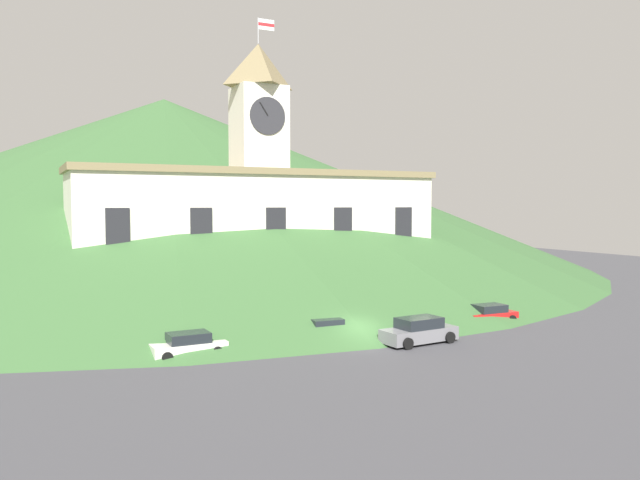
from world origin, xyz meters
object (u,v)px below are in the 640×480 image
object	(u,v)px
car_black_suv	(147,324)
pedestrian	(309,309)
car_silver_hatch	(326,330)
car_yellow_coupe	(405,315)
street_lamp_center	(405,268)
car_white_taxi	(189,346)
car_red_sedan	(489,314)
car_gray_pickup	(419,331)
street_lamp_right	(284,276)
street_lamp_far_right	(159,278)

from	to	relation	value
car_black_suv	pedestrian	xyz separation A→B (m)	(12.75, 0.14, 0.09)
car_silver_hatch	pedestrian	xyz separation A→B (m)	(2.03, 7.03, 0.23)
car_yellow_coupe	pedestrian	distance (m)	7.59
street_lamp_center	car_black_suv	bearing A→B (deg)	-169.75
car_black_suv	pedestrian	size ratio (longest dim) A/B	2.97
car_white_taxi	pedestrian	bearing A→B (deg)	-149.02
street_lamp_center	car_red_sedan	size ratio (longest dim) A/B	1.00
car_white_taxi	pedestrian	world-z (taller)	pedestrian
car_gray_pickup	car_black_suv	size ratio (longest dim) A/B	1.09
car_yellow_coupe	car_gray_pickup	xyz separation A→B (m)	(-3.08, -6.27, 0.18)
street_lamp_right	car_red_sedan	xyz separation A→B (m)	(12.69, -11.39, -2.47)
car_silver_hatch	car_white_taxi	distance (m)	9.63
car_yellow_coupe	pedestrian	xyz separation A→B (m)	(-6.22, 4.33, 0.29)
car_silver_hatch	car_black_suv	xyz separation A→B (m)	(-10.72, 6.89, 0.14)
street_lamp_far_right	car_white_taxi	size ratio (longest dim) A/B	1.08
car_yellow_coupe	car_white_taxi	bearing A→B (deg)	9.57
street_lamp_far_right	car_black_suv	world-z (taller)	street_lamp_far_right
car_silver_hatch	car_yellow_coupe	xyz separation A→B (m)	(8.25, 2.70, -0.07)
street_lamp_right	car_white_taxi	world-z (taller)	street_lamp_right
street_lamp_center	street_lamp_far_right	bearing A→B (deg)	180.00
street_lamp_right	car_red_sedan	bearing A→B (deg)	-41.90
car_yellow_coupe	car_gray_pickup	distance (m)	6.98
car_red_sedan	car_yellow_coupe	bearing A→B (deg)	157.01
street_lamp_far_right	pedestrian	distance (m)	12.08
pedestrian	street_lamp_far_right	bearing A→B (deg)	87.38
street_lamp_right	street_lamp_center	distance (m)	12.43
street_lamp_far_right	car_black_suv	xyz separation A→B (m)	(-1.79, -4.49, -2.76)
car_red_sedan	pedestrian	world-z (taller)	pedestrian
car_silver_hatch	car_yellow_coupe	world-z (taller)	car_silver_hatch
car_silver_hatch	street_lamp_center	bearing A→B (deg)	42.81
street_lamp_right	car_gray_pickup	world-z (taller)	street_lamp_right
street_lamp_right	car_yellow_coupe	size ratio (longest dim) A/B	1.00
car_black_suv	street_lamp_center	bearing A→B (deg)	-167.08
car_silver_hatch	car_yellow_coupe	bearing A→B (deg)	22.05
street_lamp_far_right	street_lamp_center	world-z (taller)	street_lamp_far_right
street_lamp_center	car_gray_pickup	world-z (taller)	street_lamp_center
car_gray_pickup	street_lamp_far_right	bearing A→B (deg)	-51.59
street_lamp_far_right	car_white_taxi	bearing A→B (deg)	-93.37
car_white_taxi	car_yellow_coupe	size ratio (longest dim) A/B	1.08
car_yellow_coupe	pedestrian	bearing A→B (deg)	-35.26
car_silver_hatch	car_black_suv	size ratio (longest dim) A/B	0.80
street_lamp_far_right	street_lamp_right	xyz separation A→B (m)	(10.60, 0.00, -0.45)
car_silver_hatch	street_lamp_right	bearing A→B (deg)	85.53
car_gray_pickup	car_black_suv	world-z (taller)	car_black_suv
street_lamp_far_right	car_silver_hatch	xyz separation A→B (m)	(8.92, -11.38, -2.90)
street_lamp_far_right	car_yellow_coupe	distance (m)	19.47
street_lamp_center	pedestrian	bearing A→B (deg)	-160.21
pedestrian	street_lamp_center	bearing A→B (deg)	-51.17
car_yellow_coupe	car_gray_pickup	bearing A→B (deg)	63.41
car_white_taxi	car_red_sedan	xyz separation A→B (m)	(23.99, 0.44, -0.02)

